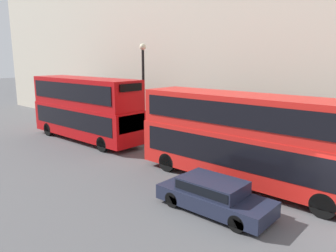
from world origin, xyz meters
TOP-DOWN VIEW (x-y plane):
  - bus_leading at (1.60, 4.79)m, footprint 2.59×11.05m
  - bus_second_in_queue at (1.60, 17.69)m, footprint 2.59×10.01m
  - car_dark_sedan at (-1.80, 4.28)m, footprint 1.82×4.61m
  - street_lamp at (3.76, 13.86)m, footprint 0.44×0.44m
  - pedestrian at (3.75, 3.22)m, footprint 0.36×0.36m

SIDE VIEW (x-z plane):
  - car_dark_sedan at x=-1.80m, z-range 0.04..1.34m
  - pedestrian at x=3.75m, z-range -0.07..1.72m
  - bus_leading at x=1.60m, z-range 0.23..4.51m
  - bus_second_in_queue at x=1.60m, z-range 0.22..4.77m
  - street_lamp at x=3.76m, z-range 0.78..7.66m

